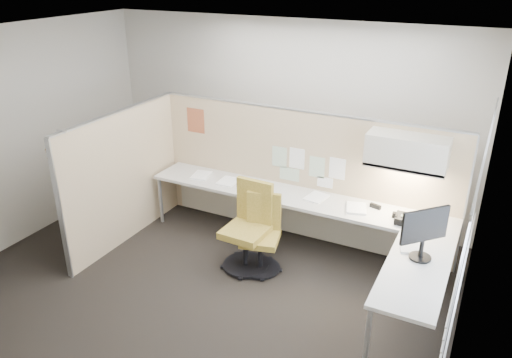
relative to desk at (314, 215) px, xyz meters
The scene contains 26 objects.
floor 1.58m from the desk, 129.58° to the right, with size 5.50×4.50×0.01m, color black.
ceiling 2.64m from the desk, 129.58° to the right, with size 5.50×4.50×0.01m, color white.
wall_back 1.66m from the desk, 129.62° to the left, with size 5.50×0.02×2.80m, color beige.
wall_front 3.59m from the desk, 105.41° to the right, with size 5.50×0.02×2.80m, color beige.
wall_left 3.93m from the desk, 162.99° to the right, with size 0.02×4.50×2.80m, color beige.
wall_right 2.28m from the desk, 31.75° to the right, with size 0.02×4.50×2.80m, color beige.
window_pane 2.32m from the desk, 32.11° to the right, with size 0.01×2.80×1.30m, color #8F9AA6.
partition_back 0.67m from the desk, 128.75° to the left, with size 4.10×0.06×1.75m, color #C7B08A.
partition_left 2.52m from the desk, 165.56° to the right, with size 0.06×2.20×1.75m, color #C7B08A.
desk is the anchor object (origin of this frame).
overhead_bin 1.35m from the desk, 15.24° to the left, with size 0.90×0.36×0.38m, color beige.
task_light_strip 1.22m from the desk, 15.24° to the left, with size 0.60×0.06×0.02m, color #FFEABF.
pinned_papers 0.69m from the desk, 124.37° to the left, with size 1.01×0.00×0.47m.
poster 2.19m from the desk, 167.47° to the left, with size 0.28×0.00×0.35m, color #FF5E20.
chair_left 0.84m from the desk, 140.84° to the right, with size 0.56×0.56×1.07m.
chair_right 0.71m from the desk, 133.53° to the right, with size 0.53×0.55×0.93m.
monitor 1.58m from the desk, 25.21° to the right, with size 0.39×0.41×0.56m.
phone 1.08m from the desk, ahead, with size 0.21×0.20×0.12m.
stapler 0.75m from the desk, 21.17° to the left, with size 0.14×0.04×0.05m, color black.
tape_dispenser 0.99m from the desk, ahead, with size 0.10×0.06×0.06m, color black.
coat_hook 3.05m from the desk, 148.90° to the right, with size 0.18×0.41×1.26m.
paper_stack_0 1.74m from the desk, behind, with size 0.23×0.30×0.03m, color white.
paper_stack_1 1.31m from the desk, behind, with size 0.23×0.30×0.02m, color white.
paper_stack_2 0.26m from the desk, 104.70° to the left, with size 0.23×0.30×0.02m, color white.
paper_stack_3 0.52m from the desk, 14.60° to the left, with size 0.23×0.30×0.03m, color white.
paper_stack_4 1.33m from the desk, 20.12° to the right, with size 0.23×0.30×0.02m, color white.
Camera 1 is at (2.75, -4.08, 3.48)m, focal length 35.00 mm.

